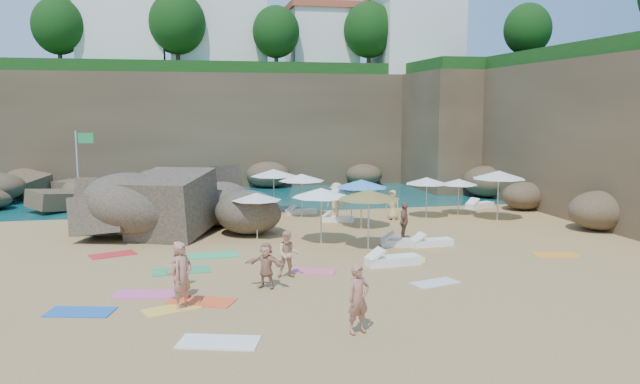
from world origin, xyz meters
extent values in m
plane|color=tan|center=(0.00, 0.00, 0.00)|extent=(120.00, 120.00, 0.00)
plane|color=#0C4751|center=(0.00, 30.00, 0.00)|extent=(120.00, 120.00, 0.00)
cube|color=brown|center=(2.00, 25.00, 4.00)|extent=(44.00, 8.00, 8.00)
cube|color=brown|center=(19.00, 8.00, 4.00)|extent=(8.00, 30.00, 8.00)
cube|color=brown|center=(17.00, 20.00, 4.00)|extent=(10.00, 12.00, 8.00)
cube|color=white|center=(-8.00, 26.00, 10.75)|extent=(6.00, 5.00, 5.50)
cube|color=white|center=(-1.00, 27.00, 11.25)|extent=(7.00, 6.00, 6.50)
cube|color=white|center=(7.00, 26.00, 10.50)|extent=(5.00, 5.00, 5.00)
cube|color=#B2472D|center=(7.00, 26.00, 13.25)|extent=(5.40, 5.40, 0.50)
cube|color=white|center=(14.00, 24.00, 11.00)|extent=(6.00, 6.00, 6.00)
sphere|color=#11380F|center=(-12.00, 24.00, 11.20)|extent=(3.60, 3.60, 3.60)
sphere|color=#11380F|center=(-4.00, 24.00, 11.60)|extent=(4.05, 4.05, 4.05)
sphere|color=#11380F|center=(3.00, 23.00, 11.04)|extent=(3.42, 3.42, 3.42)
sphere|color=#11380F|center=(10.00, 23.00, 11.36)|extent=(3.78, 3.78, 3.78)
sphere|color=#11380F|center=(19.00, 16.00, 10.80)|extent=(3.15, 3.15, 3.15)
cylinder|color=white|center=(-16.50, 30.00, 3.00)|extent=(0.10, 0.10, 6.00)
cylinder|color=white|center=(-15.00, 30.00, 3.00)|extent=(0.10, 0.10, 6.00)
cylinder|color=silver|center=(-8.85, 9.45, 2.24)|extent=(0.09, 0.09, 4.48)
cube|color=#22884B|center=(-8.42, 9.45, 4.11)|extent=(0.78, 0.16, 0.50)
cylinder|color=silver|center=(0.94, 9.92, 1.11)|extent=(0.06, 0.06, 2.21)
cone|color=silver|center=(0.94, 9.92, 2.16)|extent=(2.48, 2.48, 0.38)
cylinder|color=silver|center=(2.15, 8.20, 1.06)|extent=(0.06, 0.06, 2.11)
cone|color=white|center=(2.15, 8.20, 2.06)|extent=(2.37, 2.37, 0.36)
cylinder|color=silver|center=(8.33, 6.64, 0.98)|extent=(0.06, 0.06, 1.97)
cone|color=silver|center=(8.33, 6.64, 1.92)|extent=(2.21, 2.21, 0.34)
cylinder|color=silver|center=(10.31, 7.14, 0.90)|extent=(0.05, 0.05, 1.79)
cone|color=white|center=(10.31, 7.14, 1.75)|extent=(2.01, 2.01, 0.31)
cylinder|color=silver|center=(-0.70, 3.30, 0.95)|extent=(0.06, 0.06, 1.89)
cone|color=silver|center=(-0.70, 3.30, 1.84)|extent=(2.12, 2.12, 0.32)
cylinder|color=silver|center=(3.42, 0.44, 1.13)|extent=(0.07, 0.07, 2.26)
cone|color=#D95226|center=(3.42, 0.44, 2.20)|extent=(2.53, 2.53, 0.39)
cylinder|color=silver|center=(4.09, 5.57, 0.94)|extent=(0.06, 0.06, 1.89)
cone|color=white|center=(4.09, 5.57, 1.84)|extent=(2.12, 2.12, 0.32)
cylinder|color=silver|center=(11.56, 5.26, 1.18)|extent=(0.07, 0.07, 2.35)
cone|color=silver|center=(11.56, 5.26, 2.30)|extent=(2.64, 2.64, 0.40)
cylinder|color=silver|center=(1.81, 1.87, 1.10)|extent=(0.06, 0.06, 2.19)
cone|color=white|center=(1.81, 1.87, 2.14)|extent=(2.46, 2.46, 0.37)
cylinder|color=silver|center=(4.30, 4.58, 1.09)|extent=(0.06, 0.06, 2.18)
cone|color=#3D89D2|center=(4.30, 4.58, 2.12)|extent=(2.44, 2.44, 0.37)
cube|color=white|center=(2.29, 9.10, 0.13)|extent=(1.68, 0.77, 0.25)
cube|color=white|center=(3.64, 6.55, 0.13)|extent=(1.74, 0.99, 0.26)
cube|color=white|center=(12.54, 9.12, 0.14)|extent=(1.89, 1.27, 0.28)
cube|color=white|center=(6.12, 0.47, 0.14)|extent=(1.81, 0.76, 0.27)
cube|color=silver|center=(4.99, 0.66, 0.14)|extent=(1.92, 0.95, 0.29)
cube|color=white|center=(3.59, -2.15, 0.15)|extent=(2.04, 0.87, 0.31)
cube|color=blue|center=(-6.55, -5.37, 0.02)|extent=(1.96, 1.31, 0.03)
cube|color=#EC5B9A|center=(-4.89, -4.04, 0.02)|extent=(2.02, 1.24, 0.03)
cube|color=#FF5928|center=(-3.25, -5.11, 0.02)|extent=(2.10, 1.62, 0.03)
cube|color=#37C171|center=(-2.67, 0.57, 0.02)|extent=(1.95, 1.05, 0.03)
cube|color=yellow|center=(-4.10, -5.63, 0.01)|extent=(1.71, 1.29, 0.03)
cube|color=white|center=(-2.92, -8.42, 0.02)|extent=(2.10, 1.46, 0.03)
cube|color=red|center=(-6.44, 1.51, 0.01)|extent=(1.87, 1.40, 0.03)
cube|color=#F15D85|center=(0.58, -2.48, 0.01)|extent=(1.72, 1.33, 0.03)
cube|color=#FFA028|center=(10.13, -2.07, 0.01)|extent=(1.76, 1.13, 0.03)
cube|color=#2FA65D|center=(-3.86, -1.48, 0.02)|extent=(2.03, 1.16, 0.03)
cube|color=#FEEE42|center=(4.16, -1.46, 0.02)|extent=(1.91, 1.47, 0.03)
cube|color=silver|center=(4.15, -4.70, 0.01)|extent=(1.67, 1.15, 0.03)
imported|color=#B77460|center=(-3.76, -5.64, 0.95)|extent=(0.78, 0.83, 1.91)
imported|color=#BE6D5F|center=(-3.89, -4.64, 0.75)|extent=(0.73, 0.58, 1.50)
imported|color=#E8B784|center=(3.65, 6.79, 0.96)|extent=(1.15, 1.30, 1.91)
imported|color=#8E5C47|center=(5.39, 1.76, 0.80)|extent=(0.85, 1.00, 1.61)
imported|color=tan|center=(6.48, 6.54, 0.75)|extent=(0.80, 0.81, 1.51)
imported|color=tan|center=(-1.36, 8.37, 0.76)|extent=(1.47, 0.64, 1.53)
imported|color=#F7B28C|center=(-3.96, -3.62, 0.75)|extent=(0.49, 0.62, 1.50)
imported|color=tan|center=(-1.23, -4.11, 0.19)|extent=(1.85, 1.89, 0.38)
imported|color=#A66653|center=(0.51, -8.52, 0.21)|extent=(1.22, 1.83, 0.41)
imported|color=#E3A881|center=(-0.37, -3.07, 0.29)|extent=(0.88, 1.59, 0.58)
camera|label=1|loc=(-3.53, -22.94, 5.60)|focal=35.00mm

